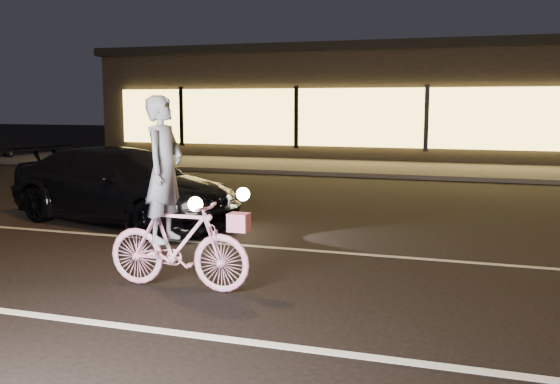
% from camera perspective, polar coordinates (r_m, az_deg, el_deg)
% --- Properties ---
extents(ground, '(90.00, 90.00, 0.00)m').
position_cam_1_polar(ground, '(6.99, 1.98, -9.30)').
color(ground, black).
rests_on(ground, ground).
extents(lane_stripe_near, '(60.00, 0.12, 0.01)m').
position_cam_1_polar(lane_stripe_near, '(5.65, -2.39, -13.60)').
color(lane_stripe_near, silver).
rests_on(lane_stripe_near, ground).
extents(lane_stripe_far, '(60.00, 0.10, 0.01)m').
position_cam_1_polar(lane_stripe_far, '(8.86, 5.60, -5.55)').
color(lane_stripe_far, gray).
rests_on(lane_stripe_far, ground).
extents(sidewalk, '(30.00, 4.00, 0.12)m').
position_cam_1_polar(sidewalk, '(19.60, 12.64, 1.98)').
color(sidewalk, '#383533').
rests_on(sidewalk, ground).
extents(storefront, '(25.40, 8.42, 4.20)m').
position_cam_1_polar(storefront, '(25.44, 14.11, 8.01)').
color(storefront, black).
rests_on(storefront, ground).
extents(cyclist, '(1.73, 0.60, 2.18)m').
position_cam_1_polar(cyclist, '(7.11, -9.66, -2.67)').
color(cyclist, '#F54895').
rests_on(cyclist, ground).
extents(sedan, '(4.85, 2.92, 1.32)m').
position_cam_1_polar(sedan, '(11.26, -14.19, 0.56)').
color(sedan, black).
rests_on(sedan, ground).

